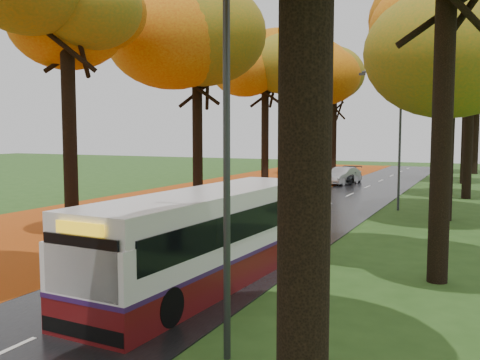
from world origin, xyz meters
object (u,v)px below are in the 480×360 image
Objects in this scene: streetlamp_far at (433,129)px; bus at (208,235)px; car_dark at (346,175)px; streetlamp_near at (215,120)px; car_white at (308,189)px; car_silver at (342,176)px; streetlamp_mid at (396,127)px.

streetlamp_far reaches higher than bus.
streetlamp_far is 10.59m from car_dark.
car_white is (-6.14, 25.13, -4.06)m from streetlamp_near.
streetlamp_far is at bearing 89.25° from bus.
car_dark is (0.00, 1.26, -0.01)m from car_silver.
streetlamp_near is 26.19m from car_white.
bus is 2.15× the size of car_dark.
car_white is at bearing -77.56° from car_silver.
car_white is at bearing 152.97° from streetlamp_mid.
bus is at bearing -82.31° from car_dark.
streetlamp_mid is 0.77× the size of bus.
streetlamp_mid reaches higher than car_silver.
car_silver is 1.26m from car_dark.
car_white is 0.83× the size of car_silver.
car_dark is at bearing 113.53° from streetlamp_mid.
car_dark is at bearing 99.80° from streetlamp_near.
streetlamp_mid is 22.00m from streetlamp_far.
streetlamp_mid is at bearing 90.00° from streetlamp_near.
streetlamp_near is at bearing -68.33° from car_silver.
car_white is 10.07m from car_silver.
streetlamp_near is at bearing -90.45° from car_white.
car_dark reaches higher than car_white.
car_silver is at bearing 115.50° from streetlamp_mid.
car_silver is (-6.30, 35.20, -3.96)m from streetlamp_near.
streetlamp_mid is at bearing -90.00° from streetlamp_far.
bus is at bearing 120.09° from streetlamp_near.
car_silver is (-0.16, 10.07, 0.10)m from car_white.
streetlamp_mid is (0.00, 22.00, 0.00)m from streetlamp_near.
streetlamp_near and streetlamp_far have the same top height.
streetlamp_far is 1.65× the size of car_dark.
streetlamp_near reaches higher than car_dark.
streetlamp_far is 11.52m from car_silver.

